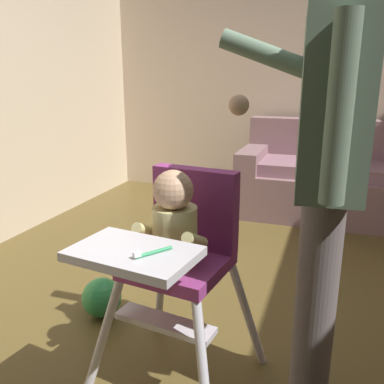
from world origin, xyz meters
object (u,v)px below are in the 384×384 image
object	(u,v)px
couch	(354,181)
adult_standing	(324,177)
toy_ball	(102,297)
high_chair	(178,242)

from	to	relation	value
couch	adult_standing	size ratio (longest dim) A/B	1.24
adult_standing	toy_ball	bearing A→B (deg)	-20.00
high_chair	toy_ball	distance (m)	0.85
high_chair	toy_ball	world-z (taller)	high_chair
couch	high_chair	world-z (taller)	high_chair
toy_ball	adult_standing	bearing A→B (deg)	-14.77
high_chair	adult_standing	xyz separation A→B (m)	(0.51, 0.05, 0.29)
couch	toy_ball	size ratio (longest dim) A/B	9.57
couch	high_chair	xyz separation A→B (m)	(-0.74, -2.55, 0.31)
couch	toy_ball	world-z (taller)	couch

